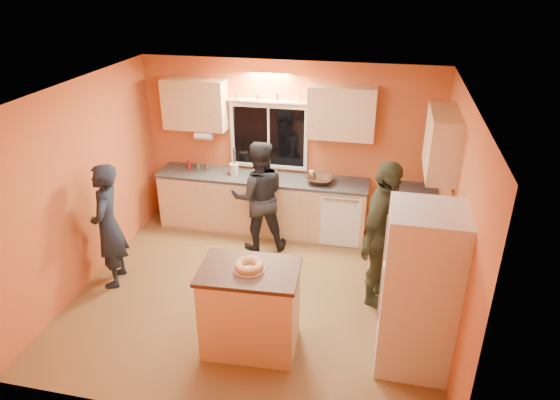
% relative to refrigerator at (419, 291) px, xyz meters
% --- Properties ---
extents(ground, '(4.50, 4.50, 0.00)m').
position_rel_refrigerator_xyz_m(ground, '(-1.89, 0.80, -0.90)').
color(ground, brown).
rests_on(ground, ground).
extents(room_shell, '(4.54, 4.04, 2.61)m').
position_rel_refrigerator_xyz_m(room_shell, '(-1.77, 1.21, 0.72)').
color(room_shell, '#CA5934').
rests_on(room_shell, ground).
extents(back_counter, '(4.23, 0.62, 0.90)m').
position_rel_refrigerator_xyz_m(back_counter, '(-1.88, 2.50, -0.45)').
color(back_counter, tan).
rests_on(back_counter, ground).
extents(right_counter, '(0.62, 1.84, 0.90)m').
position_rel_refrigerator_xyz_m(right_counter, '(0.06, 1.30, -0.45)').
color(right_counter, tan).
rests_on(right_counter, ground).
extents(refrigerator, '(0.72, 0.70, 1.80)m').
position_rel_refrigerator_xyz_m(refrigerator, '(0.00, 0.00, 0.00)').
color(refrigerator, silver).
rests_on(refrigerator, ground).
extents(island, '(1.07, 0.76, 1.00)m').
position_rel_refrigerator_xyz_m(island, '(-1.71, -0.13, -0.39)').
color(island, tan).
rests_on(island, ground).
extents(bundt_pastry, '(0.31, 0.31, 0.09)m').
position_rel_refrigerator_xyz_m(bundt_pastry, '(-1.71, -0.13, 0.14)').
color(bundt_pastry, tan).
rests_on(bundt_pastry, island).
extents(person_left, '(0.54, 0.69, 1.66)m').
position_rel_refrigerator_xyz_m(person_left, '(-3.79, 0.68, -0.07)').
color(person_left, black).
rests_on(person_left, ground).
extents(person_center, '(0.96, 0.86, 1.65)m').
position_rel_refrigerator_xyz_m(person_center, '(-2.15, 1.95, -0.07)').
color(person_center, black).
rests_on(person_center, ground).
extents(person_right, '(0.77, 1.18, 1.86)m').
position_rel_refrigerator_xyz_m(person_right, '(-0.39, 1.00, 0.03)').
color(person_right, '#333622').
rests_on(person_right, ground).
extents(mixing_bowl, '(0.43, 0.43, 0.10)m').
position_rel_refrigerator_xyz_m(mixing_bowl, '(-1.34, 2.46, 0.05)').
color(mixing_bowl, '#301C10').
rests_on(mixing_bowl, back_counter).
extents(utensil_crock, '(0.14, 0.14, 0.17)m').
position_rel_refrigerator_xyz_m(utensil_crock, '(-2.68, 2.51, 0.09)').
color(utensil_crock, beige).
rests_on(utensil_crock, back_counter).
extents(potted_plant, '(0.30, 0.28, 0.27)m').
position_rel_refrigerator_xyz_m(potted_plant, '(0.14, 0.75, 0.14)').
color(potted_plant, gray).
rests_on(potted_plant, right_counter).
extents(red_box, '(0.19, 0.17, 0.07)m').
position_rel_refrigerator_xyz_m(red_box, '(0.13, 2.10, 0.04)').
color(red_box, maroon).
rests_on(red_box, right_counter).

